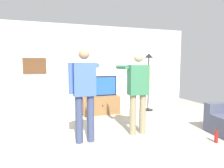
{
  "coord_description": "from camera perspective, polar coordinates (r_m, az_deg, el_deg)",
  "views": [
    {
      "loc": [
        -1.33,
        -3.02,
        1.5
      ],
      "look_at": [
        0.04,
        1.2,
        1.05
      ],
      "focal_mm": 30.84,
      "sensor_mm": 36.0,
      "label": 1
    }
  ],
  "objects": [
    {
      "name": "ground_plane",
      "position": [
        3.63,
        5.61,
        -18.66
      ],
      "size": [
        8.4,
        8.4,
        0.0
      ],
      "primitive_type": "plane",
      "color": "#B2A893"
    },
    {
      "name": "wall_clock",
      "position": [
        6.12,
        -4.23,
        11.31
      ],
      "size": [
        0.33,
        0.03,
        0.33
      ],
      "primitive_type": "cylinder",
      "rotation": [
        1.57,
        0.0,
        0.0
      ],
      "color": "white"
    },
    {
      "name": "back_wall",
      "position": [
        6.12,
        -5.39,
        4.35
      ],
      "size": [
        6.4,
        0.1,
        2.7
      ],
      "primitive_type": "cube",
      "color": "silver",
      "rests_on": "ground_plane"
    },
    {
      "name": "person_standing_nearer_couch",
      "position": [
        4.14,
        7.64,
        -1.17
      ],
      "size": [
        0.6,
        0.78,
        1.76
      ],
      "color": "gray",
      "rests_on": "ground_plane"
    },
    {
      "name": "framed_picture",
      "position": [
        5.93,
        -21.95,
        5.04
      ],
      "size": [
        0.62,
        0.04,
        0.45
      ],
      "primitive_type": "cube",
      "color": "brown"
    },
    {
      "name": "person_standing_nearer_lamp",
      "position": [
        3.69,
        -8.19,
        -1.63
      ],
      "size": [
        0.59,
        0.78,
        1.8
      ],
      "color": "#384266",
      "rests_on": "ground_plane"
    },
    {
      "name": "tv_stand",
      "position": [
        5.94,
        -3.43,
        -6.17
      ],
      "size": [
        1.13,
        0.52,
        0.54
      ],
      "color": "olive",
      "rests_on": "ground_plane"
    },
    {
      "name": "floor_lamp",
      "position": [
        6.34,
        10.8,
        4.13
      ],
      "size": [
        0.32,
        0.32,
        1.86
      ],
      "color": "black",
      "rests_on": "ground_plane"
    },
    {
      "name": "television",
      "position": [
        5.89,
        -3.57,
        -0.62
      ],
      "size": [
        1.03,
        0.07,
        0.6
      ],
      "color": "black",
      "rests_on": "tv_stand"
    },
    {
      "name": "beverage_bottle",
      "position": [
        4.33,
        28.52,
        -13.52
      ],
      "size": [
        0.07,
        0.07,
        0.3
      ],
      "color": "maroon",
      "rests_on": "ground_plane"
    }
  ]
}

